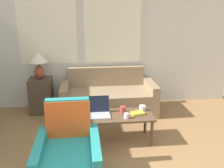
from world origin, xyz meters
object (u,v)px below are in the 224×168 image
(table_lamp, at_px, (39,62))
(laptop, at_px, (99,111))
(armchair, at_px, (69,161))
(coffee_table, at_px, (117,118))
(cup_yellow, at_px, (126,116))
(cup_white, at_px, (142,108))
(cup_navy, at_px, (123,110))
(book_red, at_px, (137,113))
(couch, at_px, (108,98))

(table_lamp, height_order, laptop, table_lamp)
(armchair, height_order, coffee_table, armchair)
(laptop, xyz_separation_m, cup_yellow, (0.38, -0.17, -0.02))
(table_lamp, bearing_deg, coffee_table, -45.26)
(cup_yellow, relative_size, cup_white, 0.79)
(armchair, relative_size, cup_navy, 9.00)
(cup_white, distance_m, book_red, 0.18)
(laptop, bearing_deg, book_red, -5.27)
(coffee_table, distance_m, laptop, 0.28)
(cup_white, bearing_deg, cup_yellow, -138.56)
(coffee_table, height_order, laptop, laptop)
(coffee_table, height_order, cup_white, cup_white)
(cup_navy, bearing_deg, cup_white, 11.02)
(armchair, bearing_deg, cup_yellow, 43.20)
(couch, xyz_separation_m, table_lamp, (-1.29, 0.13, 0.73))
(armchair, height_order, cup_yellow, armchair)
(couch, height_order, laptop, couch)
(couch, relative_size, book_red, 7.85)
(table_lamp, distance_m, cup_navy, 1.94)
(armchair, distance_m, cup_navy, 1.26)
(table_lamp, height_order, cup_white, table_lamp)
(laptop, bearing_deg, cup_yellow, -23.76)
(armchair, relative_size, cup_white, 9.56)
(cup_white, xyz_separation_m, book_red, (-0.11, -0.15, -0.02))
(table_lamp, distance_m, cup_yellow, 2.09)
(book_red, bearing_deg, cup_yellow, -148.34)
(coffee_table, height_order, book_red, book_red)
(cup_white, bearing_deg, cup_navy, -168.98)
(laptop, xyz_separation_m, book_red, (0.57, -0.05, -0.04))
(coffee_table, distance_m, cup_navy, 0.16)
(cup_yellow, bearing_deg, couch, 95.94)
(couch, distance_m, armchair, 2.18)
(cup_navy, xyz_separation_m, cup_yellow, (0.02, -0.20, -0.01))
(table_lamp, relative_size, coffee_table, 0.47)
(table_lamp, distance_m, cup_white, 2.15)
(armchair, xyz_separation_m, table_lamp, (-0.61, 2.20, 0.72))
(table_lamp, xyz_separation_m, cup_white, (1.72, -1.18, -0.52))
(cup_white, bearing_deg, couch, 112.51)
(cup_navy, bearing_deg, couch, 95.82)
(coffee_table, xyz_separation_m, cup_white, (0.42, 0.13, 0.09))
(armchair, relative_size, book_red, 4.11)
(table_lamp, xyz_separation_m, coffee_table, (1.30, -1.31, -0.61))
(couch, bearing_deg, coffee_table, -89.48)
(cup_navy, relative_size, cup_yellow, 1.35)
(couch, height_order, cup_navy, couch)
(table_lamp, bearing_deg, cup_navy, -41.64)
(couch, distance_m, coffee_table, 1.18)
(armchair, distance_m, cup_yellow, 1.13)
(laptop, relative_size, cup_navy, 3.05)
(armchair, bearing_deg, table_lamp, 105.53)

